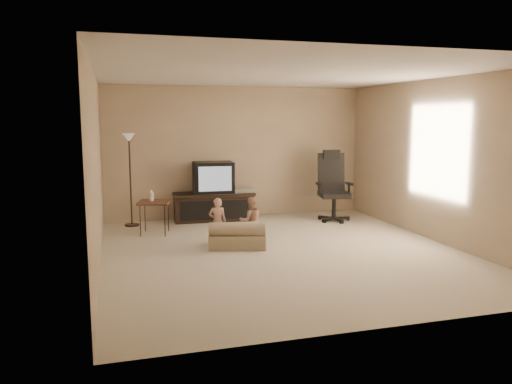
# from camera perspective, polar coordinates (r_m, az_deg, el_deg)

# --- Properties ---
(floor) EXTENTS (5.50, 5.50, 0.00)m
(floor) POSITION_cam_1_polar(r_m,az_deg,el_deg) (7.22, 3.08, -6.82)
(floor) COLOR beige
(floor) RESTS_ON ground
(room_shell) EXTENTS (5.50, 5.50, 5.50)m
(room_shell) POSITION_cam_1_polar(r_m,az_deg,el_deg) (6.98, 3.18, 5.31)
(room_shell) COLOR silver
(room_shell) RESTS_ON floor
(tv_stand) EXTENTS (1.56, 0.65, 1.10)m
(tv_stand) POSITION_cam_1_polar(r_m,az_deg,el_deg) (9.36, -4.84, -0.47)
(tv_stand) COLOR black
(tv_stand) RESTS_ON floor
(office_chair) EXTENTS (0.70, 0.73, 1.31)m
(office_chair) POSITION_cam_1_polar(r_m,az_deg,el_deg) (9.42, 8.78, -0.38)
(office_chair) COLOR black
(office_chair) RESTS_ON floor
(side_table) EXTENTS (0.60, 0.60, 0.74)m
(side_table) POSITION_cam_1_polar(r_m,az_deg,el_deg) (8.36, -11.59, -1.17)
(side_table) COLOR brown
(side_table) RESTS_ON floor
(floor_lamp) EXTENTS (0.26, 0.26, 1.64)m
(floor_lamp) POSITION_cam_1_polar(r_m,az_deg,el_deg) (9.01, -14.25, 3.71)
(floor_lamp) COLOR #322116
(floor_lamp) RESTS_ON floor
(child_sofa) EXTENTS (0.92, 0.67, 0.41)m
(child_sofa) POSITION_cam_1_polar(r_m,az_deg,el_deg) (7.36, -2.14, -5.19)
(child_sofa) COLOR tan
(child_sofa) RESTS_ON floor
(toddler_left) EXTENTS (0.30, 0.24, 0.73)m
(toddler_left) POSITION_cam_1_polar(r_m,az_deg,el_deg) (7.49, -4.42, -3.42)
(toddler_left) COLOR tan
(toddler_left) RESTS_ON floor
(toddler_right) EXTENTS (0.36, 0.20, 0.73)m
(toddler_right) POSITION_cam_1_polar(r_m,az_deg,el_deg) (7.55, -0.60, -3.31)
(toddler_right) COLOR tan
(toddler_right) RESTS_ON floor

